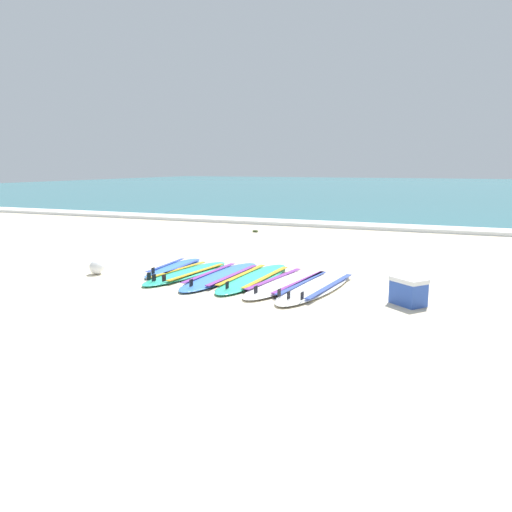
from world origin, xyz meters
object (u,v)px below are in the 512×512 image
object	(u,v)px
surfboard_0	(174,268)
surfboard_4	(287,282)
surfboard_3	(254,278)
surfboard_2	(221,276)
surfboard_1	(187,273)
surfboard_5	(316,286)
beach_ball	(97,267)
cooler_box	(408,291)

from	to	relation	value
surfboard_0	surfboard_4	bearing A→B (deg)	-7.83
surfboard_0	surfboard_3	size ratio (longest dim) A/B	0.77
surfboard_0	surfboard_2	world-z (taller)	same
surfboard_2	surfboard_3	distance (m)	0.58
surfboard_1	surfboard_5	bearing A→B (deg)	-2.50
surfboard_3	surfboard_0	bearing A→B (deg)	172.36
surfboard_3	beach_ball	bearing A→B (deg)	-166.80
surfboard_0	surfboard_5	size ratio (longest dim) A/B	0.74
surfboard_1	surfboard_4	xyz separation A→B (m)	(1.85, -0.01, -0.00)
surfboard_3	cooler_box	distance (m)	2.62
surfboard_2	cooler_box	world-z (taller)	cooler_box
surfboard_0	surfboard_2	distance (m)	1.16
surfboard_2	surfboard_3	xyz separation A→B (m)	(0.57, 0.07, 0.00)
surfboard_2	surfboard_5	world-z (taller)	same
surfboard_0	surfboard_1	bearing A→B (deg)	-34.13
cooler_box	surfboard_2	bearing A→B (deg)	170.58
surfboard_1	surfboard_2	distance (m)	0.66
surfboard_2	surfboard_3	size ratio (longest dim) A/B	1.00
surfboard_1	surfboard_3	xyz separation A→B (m)	(1.24, 0.08, -0.00)
surfboard_2	beach_ball	size ratio (longest dim) A/B	9.85
surfboard_3	cooler_box	xyz separation A→B (m)	(2.54, -0.59, 0.16)
surfboard_4	beach_ball	size ratio (longest dim) A/B	10.15
surfboard_3	surfboard_5	distance (m)	1.14
beach_ball	surfboard_0	bearing A→B (deg)	39.70
surfboard_1	surfboard_3	distance (m)	1.24
surfboard_4	beach_ball	xyz separation A→B (m)	(-3.35, -0.55, 0.09)
cooler_box	beach_ball	bearing A→B (deg)	-179.42
surfboard_3	surfboard_2	bearing A→B (deg)	-172.97
surfboard_2	surfboard_3	world-z (taller)	same
surfboard_3	surfboard_5	size ratio (longest dim) A/B	0.95
surfboard_5	cooler_box	xyz separation A→B (m)	(1.42, -0.40, 0.16)
surfboard_1	surfboard_5	distance (m)	2.36
cooler_box	beach_ball	xyz separation A→B (m)	(-5.28, -0.05, -0.06)
surfboard_0	surfboard_1	world-z (taller)	same
surfboard_3	surfboard_4	size ratio (longest dim) A/B	0.97
surfboard_3	surfboard_5	world-z (taller)	same
surfboard_4	cooler_box	bearing A→B (deg)	-14.48
surfboard_1	surfboard_2	size ratio (longest dim) A/B	0.92
surfboard_1	surfboard_4	distance (m)	1.85
surfboard_1	beach_ball	size ratio (longest dim) A/B	9.10
surfboard_1	surfboard_4	bearing A→B (deg)	-0.28
surfboard_2	surfboard_4	distance (m)	1.19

